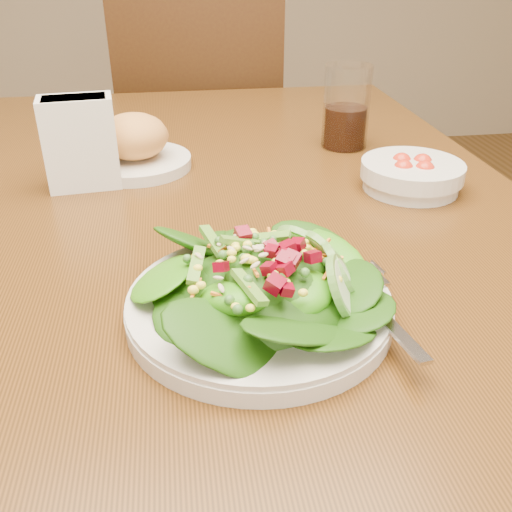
% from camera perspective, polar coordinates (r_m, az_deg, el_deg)
% --- Properties ---
extents(dining_table, '(0.90, 1.40, 0.75)m').
position_cam_1_polar(dining_table, '(0.83, -3.22, -1.79)').
color(dining_table, '#573111').
rests_on(dining_table, ground_plane).
extents(chair_far, '(0.48, 0.49, 0.98)m').
position_cam_1_polar(chair_far, '(1.72, -5.27, 10.23)').
color(chair_far, '#341F0A').
rests_on(chair_far, ground_plane).
extents(salad_plate, '(0.27, 0.26, 0.08)m').
position_cam_1_polar(salad_plate, '(0.55, 1.25, -3.47)').
color(salad_plate, silver).
rests_on(salad_plate, dining_table).
extents(bread_plate, '(0.18, 0.18, 0.09)m').
position_cam_1_polar(bread_plate, '(0.94, -12.04, 10.67)').
color(bread_plate, silver).
rests_on(bread_plate, dining_table).
extents(tomato_bowl, '(0.15, 0.15, 0.05)m').
position_cam_1_polar(tomato_bowl, '(0.87, 15.29, 7.85)').
color(tomato_bowl, silver).
rests_on(tomato_bowl, dining_table).
extents(drinking_glass, '(0.08, 0.08, 0.14)m').
position_cam_1_polar(drinking_glass, '(1.03, 8.98, 13.97)').
color(drinking_glass, silver).
rests_on(drinking_glass, dining_table).
extents(napkin_holder, '(0.11, 0.07, 0.13)m').
position_cam_1_polar(napkin_holder, '(0.88, -17.18, 10.97)').
color(napkin_holder, white).
rests_on(napkin_holder, dining_table).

